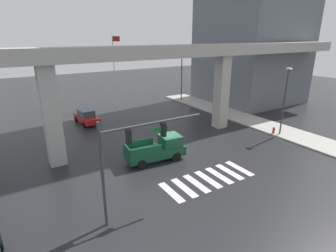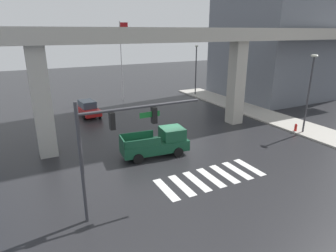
% 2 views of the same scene
% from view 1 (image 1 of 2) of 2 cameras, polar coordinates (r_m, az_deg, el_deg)
% --- Properties ---
extents(ground_plane, '(120.00, 120.00, 0.00)m').
position_cam_1_polar(ground_plane, '(24.67, 0.05, -5.74)').
color(ground_plane, '#232326').
extents(crosswalk_stripes, '(7.15, 2.80, 0.01)m').
position_cam_1_polar(crosswalk_stripes, '(20.59, 8.60, -11.26)').
color(crosswalk_stripes, silver).
rests_on(crosswalk_stripes, ground).
extents(elevated_overpass, '(56.62, 2.15, 9.44)m').
position_cam_1_polar(elevated_overpass, '(25.19, -3.77, 13.84)').
color(elevated_overpass, '#ADA89E').
rests_on(elevated_overpass, ground).
extents(sidewalk_east, '(4.00, 36.00, 0.15)m').
position_cam_1_polar(sidewalk_east, '(34.78, 18.05, 0.87)').
color(sidewalk_east, '#ADA89E').
rests_on(sidewalk_east, ground).
extents(pickup_truck, '(5.26, 2.46, 2.08)m').
position_cam_1_polar(pickup_truck, '(22.94, -2.08, -5.01)').
color(pickup_truck, '#14472D').
rests_on(pickup_truck, ground).
extents(sedan_red, '(2.28, 4.45, 1.72)m').
position_cam_1_polar(sedan_red, '(33.99, -17.12, 1.93)').
color(sedan_red, red).
rests_on(sedan_red, ground).
extents(traffic_signal_mast, '(6.49, 0.32, 6.20)m').
position_cam_1_polar(traffic_signal_mast, '(14.82, -7.94, -4.73)').
color(traffic_signal_mast, '#38383D').
rests_on(traffic_signal_mast, ground).
extents(street_lamp_near_corner, '(0.44, 0.70, 7.24)m').
position_cam_1_polar(street_lamp_near_corner, '(30.13, 23.93, 6.33)').
color(street_lamp_near_corner, '#38383D').
rests_on(street_lamp_near_corner, ground).
extents(street_lamp_mid_block, '(0.44, 0.70, 7.24)m').
position_cam_1_polar(street_lamp_mid_block, '(35.63, 12.44, 9.21)').
color(street_lamp_mid_block, '#38383D').
rests_on(street_lamp_mid_block, ground).
extents(street_lamp_far_north, '(0.44, 0.70, 7.24)m').
position_cam_1_polar(street_lamp_far_north, '(43.43, 2.95, 11.29)').
color(street_lamp_far_north, '#38383D').
rests_on(street_lamp_far_north, ground).
extents(fire_hydrant, '(0.24, 0.24, 0.85)m').
position_cam_1_polar(fire_hydrant, '(31.14, 21.76, -0.94)').
color(fire_hydrant, red).
rests_on(fire_hydrant, ground).
extents(flagpole, '(1.16, 0.12, 10.35)m').
position_cam_1_polar(flagpole, '(40.18, -11.39, 12.38)').
color(flagpole, silver).
rests_on(flagpole, ground).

